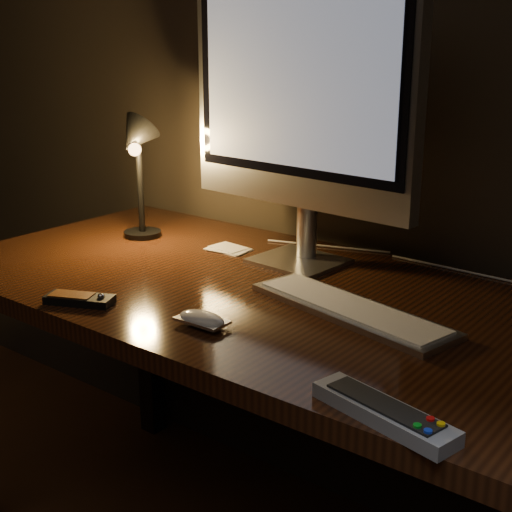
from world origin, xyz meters
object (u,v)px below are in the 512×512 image
Objects in this scene: tv_remote at (384,412)px; keyboard at (350,309)px; desk at (298,337)px; media_remote at (79,299)px; desk_lamp at (136,155)px; monitor at (300,101)px; mouse at (202,321)px.

keyboard is at bearing 140.04° from tv_remote.
tv_remote reaches higher than desk.
desk_lamp is at bearing 97.55° from media_remote.
keyboard is at bearing 8.01° from media_remote.
desk_lamp reaches higher than tv_remote.
monitor reaches higher than tv_remote.
desk is 16.18× the size of mouse.
monitor reaches higher than keyboard.
tv_remote is at bearing -40.23° from keyboard.
keyboard is at bearing -31.46° from desk_lamp.
mouse is 0.28m from media_remote.
desk_lamp reaches higher than media_remote.
keyboard is at bearing -25.82° from desk.
desk_lamp is at bearing -176.35° from keyboard.
media_remote is (-0.27, -0.37, 0.14)m from desk.
monitor is at bearing 44.03° from media_remote.
tv_remote is (0.69, -0.03, 0.00)m from media_remote.
desk_lamp is (-0.52, 0.33, 0.21)m from mouse.
desk is 0.63m from desk_lamp.
keyboard is 4.48× the size of mouse.
tv_remote is at bearing -14.27° from mouse.
tv_remote reaches higher than keyboard.
keyboard reaches higher than desk.
monitor is 1.90× the size of desk_lamp.
keyboard is (0.26, -0.20, -0.36)m from monitor.
desk_lamp reaches higher than keyboard.
media_remote is at bearing -168.15° from mouse.
desk is at bearing 88.35° from mouse.
media_remote is at bearing -125.93° from desk.
desk_lamp reaches higher than mouse.
monitor reaches higher than mouse.
desk_lamp is at bearing 168.30° from tv_remote.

